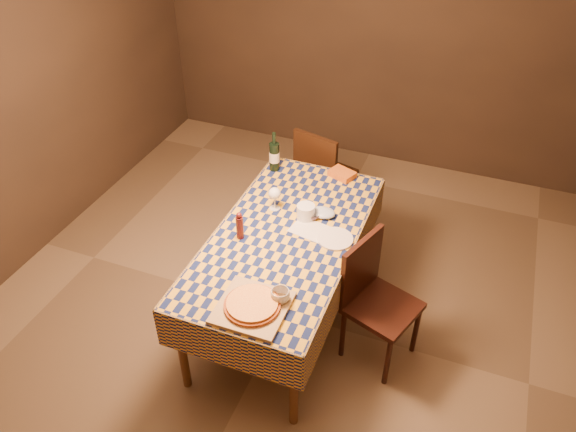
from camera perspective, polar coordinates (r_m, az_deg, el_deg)
The scene contains 16 objects.
room at distance 3.47m, azimuth -0.30°, elevation 5.44°, with size 5.00×5.10×2.70m.
dining_table at distance 3.85m, azimuth -0.27°, elevation -2.86°, with size 0.94×1.84×0.77m.
cutting_board at distance 3.31m, azimuth -3.64°, elevation -9.28°, with size 0.40×0.40×0.03m, color #AA8650.
pizza at distance 3.29m, azimuth -3.66°, elevation -8.94°, with size 0.44×0.44×0.03m.
pepper_mill at distance 3.74m, azimuth -4.93°, elevation -1.03°, with size 0.06×0.06×0.21m.
bowl at distance 3.96m, azimuth 2.39°, elevation 0.13°, with size 0.13×0.13×0.04m, color #59414B.
wine_glass at distance 3.97m, azimuth -1.38°, elevation 2.23°, with size 0.09×0.09×0.18m.
wine_bottle at distance 4.41m, azimuth -1.39°, elevation 6.12°, with size 0.09×0.09×0.33m.
deli_tub at distance 3.93m, azimuth 1.81°, elevation 0.43°, with size 0.13×0.13×0.11m, color silver.
takeout_container at distance 4.40m, azimuth 5.52°, elevation 4.28°, with size 0.19×0.13×0.05m, color #BF5B19.
white_plate at distance 3.78m, azimuth 4.82°, elevation -2.32°, with size 0.24×0.24×0.01m, color silver.
tumbler at distance 3.32m, azimuth -0.80°, elevation -8.15°, with size 0.12×0.12×0.09m, color silver.
flour_patch at distance 3.86m, azimuth 2.30°, elevation -1.38°, with size 0.26×0.20×0.00m, color silver.
flour_bag at distance 3.97m, azimuth 3.58°, elevation 0.36°, with size 0.18×0.13×0.05m, color #A8BDD7.
chair_far at distance 4.91m, azimuth 3.43°, elevation 4.53°, with size 0.51×0.52×0.93m.
chair_right at distance 3.78m, azimuth 8.66°, elevation -7.87°, with size 0.54×0.54×0.93m.
Camera 1 is at (1.08, -2.73, 3.19)m, focal length 35.00 mm.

